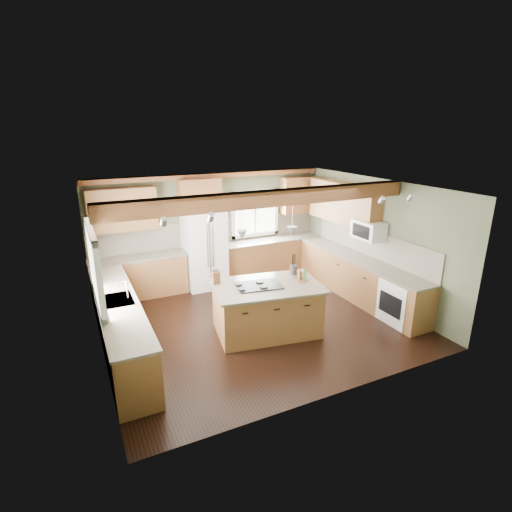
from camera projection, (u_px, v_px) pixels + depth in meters
name	position (u px, v px, depth m)	size (l,w,h in m)	color
floor	(256.00, 321.00, 7.77)	(5.60, 5.60, 0.00)	black
ceiling	(256.00, 187.00, 6.96)	(5.60, 5.60, 0.00)	silver
wall_back	(211.00, 228.00, 9.51)	(5.60, 5.60, 0.00)	#4D543B
wall_left	(94.00, 282.00, 6.22)	(5.00, 5.00, 0.00)	#4D543B
wall_right	(374.00, 240.00, 8.52)	(5.00, 5.00, 0.00)	#4D543B
ceiling_beam	(268.00, 199.00, 6.62)	(5.55, 0.26, 0.26)	#592C19
soffit_trim	(210.00, 176.00, 9.04)	(5.55, 0.20, 0.10)	#592C19
backsplash_back	(211.00, 232.00, 9.53)	(5.58, 0.03, 0.58)	brown
backsplash_right	(371.00, 243.00, 8.59)	(0.03, 3.70, 0.58)	brown
base_cab_back_left	(140.00, 277.00, 8.79)	(2.02, 0.60, 0.88)	brown
counter_back_left	(138.00, 257.00, 8.64)	(2.06, 0.64, 0.04)	#453D32
base_cab_back_right	(271.00, 257.00, 10.13)	(2.62, 0.60, 0.88)	brown
counter_back_right	(272.00, 240.00, 9.99)	(2.66, 0.64, 0.04)	#453D32
base_cab_left	(120.00, 326.00, 6.65)	(0.60, 3.70, 0.88)	brown
counter_left	(117.00, 301.00, 6.51)	(0.64, 3.74, 0.04)	#453D32
base_cab_right	(358.00, 279.00, 8.71)	(0.60, 3.70, 0.88)	brown
counter_right	(360.00, 259.00, 8.56)	(0.64, 3.74, 0.04)	#453D32
upper_cab_back_left	(122.00, 210.00, 8.34)	(1.40, 0.35, 0.90)	brown
upper_cab_over_fridge	(199.00, 194.00, 8.97)	(0.96, 0.35, 0.70)	brown
upper_cab_right	(343.00, 203.00, 9.02)	(0.35, 2.20, 0.90)	brown
upper_cab_back_corner	(298.00, 195.00, 10.10)	(0.90, 0.35, 0.90)	brown
window_left	(93.00, 266.00, 6.19)	(0.04, 1.60, 1.05)	white
window_back	(255.00, 213.00, 9.89)	(1.10, 0.04, 1.00)	white
sink	(117.00, 301.00, 6.51)	(0.50, 0.65, 0.03)	#262628
faucet	(127.00, 290.00, 6.54)	(0.02, 0.02, 0.28)	#B2B2B7
dishwasher	(134.00, 367.00, 5.55)	(0.60, 0.60, 0.84)	white
oven	(402.00, 302.00, 7.59)	(0.60, 0.72, 0.84)	white
microwave	(369.00, 230.00, 8.31)	(0.40, 0.70, 0.38)	white
pendant_left	(242.00, 235.00, 6.68)	(0.18, 0.18, 0.16)	#B2B2B7
pendant_right	(292.00, 231.00, 6.92)	(0.18, 0.18, 0.16)	#B2B2B7
refrigerator	(205.00, 250.00, 9.19)	(0.90, 0.74, 1.80)	white
island	(267.00, 310.00, 7.25)	(1.79, 1.10, 0.88)	olive
island_top	(267.00, 286.00, 7.10)	(1.91, 1.22, 0.04)	#453D32
cooktop	(259.00, 285.00, 7.06)	(0.78, 0.52, 0.02)	black
knife_block	(216.00, 278.00, 7.14)	(0.13, 0.10, 0.22)	brown
utensil_crock	(293.00, 269.00, 7.61)	(0.13, 0.13, 0.18)	#453B37
bottle_tray	(302.00, 275.00, 7.28)	(0.23, 0.23, 0.21)	brown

